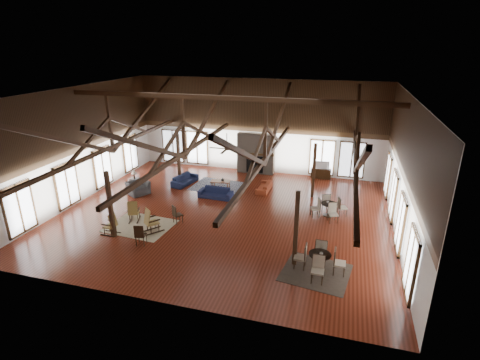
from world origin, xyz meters
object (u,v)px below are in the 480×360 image
(coffee_table, at_px, (221,182))
(sofa_navy_left, at_px, (185,180))
(sofa_orange, at_px, (264,187))
(sofa_navy_front, at_px, (216,193))
(cafe_table_near, at_px, (320,259))
(tv_console, at_px, (321,173))
(armchair, at_px, (138,188))
(cafe_table_far, at_px, (329,207))

(coffee_table, bearing_deg, sofa_navy_left, 171.81)
(sofa_orange, bearing_deg, coffee_table, -83.07)
(sofa_navy_front, bearing_deg, cafe_table_near, -40.50)
(sofa_navy_front, bearing_deg, tv_console, 44.38)
(sofa_navy_front, xyz_separation_m, tv_console, (5.35, 4.85, 0.03))
(sofa_navy_front, height_order, sofa_orange, sofa_navy_front)
(armchair, bearing_deg, sofa_navy_left, -9.41)
(coffee_table, distance_m, tv_console, 6.49)
(armchair, height_order, tv_console, armchair)
(armchair, xyz_separation_m, cafe_table_near, (10.50, -4.94, 0.14))
(sofa_navy_left, distance_m, armchair, 2.90)
(cafe_table_far, bearing_deg, armchair, 179.99)
(sofa_navy_front, relative_size, cafe_table_near, 0.98)
(sofa_navy_front, height_order, armchair, armchair)
(sofa_orange, xyz_separation_m, cafe_table_near, (3.73, -7.35, 0.26))
(armchair, relative_size, tv_console, 0.92)
(tv_console, bearing_deg, cafe_table_near, -85.97)
(sofa_navy_front, xyz_separation_m, cafe_table_near, (6.09, -5.61, 0.23))
(tv_console, bearing_deg, sofa_navy_front, -137.79)
(sofa_orange, relative_size, coffee_table, 1.39)
(coffee_table, xyz_separation_m, cafe_table_far, (6.35, -2.16, 0.09))
(tv_console, bearing_deg, sofa_navy_left, -156.94)
(armchair, distance_m, cafe_table_far, 10.56)
(sofa_orange, xyz_separation_m, cafe_table_far, (3.79, -2.41, 0.23))
(sofa_navy_front, bearing_deg, coffee_table, 100.06)
(coffee_table, distance_m, armchair, 4.73)
(sofa_navy_front, relative_size, coffee_table, 1.58)
(sofa_orange, distance_m, coffee_table, 2.57)
(sofa_orange, relative_size, cafe_table_far, 0.91)
(sofa_navy_left, height_order, sofa_orange, sofa_navy_left)
(sofa_orange, distance_m, armchair, 7.18)
(sofa_navy_front, bearing_deg, sofa_orange, 38.70)
(sofa_orange, height_order, cafe_table_near, cafe_table_near)
(sofa_navy_left, bearing_deg, cafe_table_far, -91.77)
(sofa_navy_left, xyz_separation_m, sofa_orange, (4.86, 0.23, -0.03))
(cafe_table_near, height_order, tv_console, cafe_table_near)
(coffee_table, xyz_separation_m, tv_console, (5.55, 3.36, -0.07))
(sofa_navy_front, relative_size, sofa_orange, 1.13)
(sofa_navy_left, distance_m, cafe_table_near, 11.16)
(sofa_navy_left, bearing_deg, tv_console, -54.58)
(armchair, bearing_deg, sofa_navy_front, -49.58)
(coffee_table, bearing_deg, sofa_orange, -2.02)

